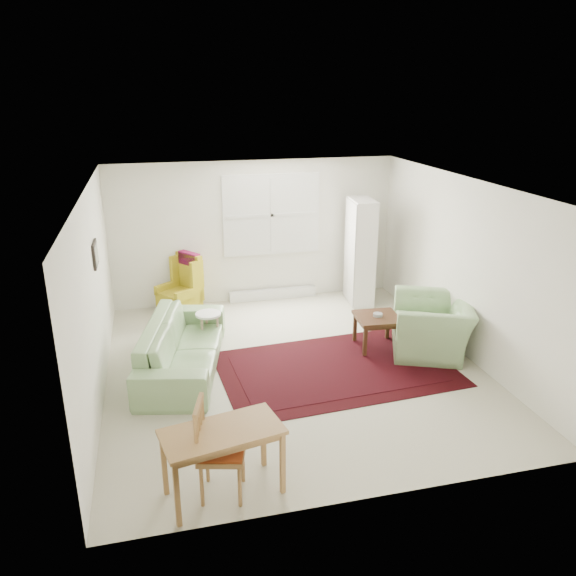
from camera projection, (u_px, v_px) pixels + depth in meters
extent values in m
cube|color=beige|center=(293.00, 366.00, 7.79)|extent=(5.00, 5.50, 0.01)
cube|color=white|center=(294.00, 186.00, 6.95)|extent=(5.00, 5.50, 0.01)
cube|color=white|center=(255.00, 232.00, 9.88)|extent=(5.00, 0.04, 2.50)
cube|color=white|center=(372.00, 381.00, 4.85)|extent=(5.00, 0.04, 2.50)
cube|color=white|center=(94.00, 297.00, 6.80)|extent=(0.04, 5.50, 2.50)
cube|color=white|center=(464.00, 267.00, 7.93)|extent=(0.04, 5.50, 2.50)
cube|color=white|center=(271.00, 215.00, 9.83)|extent=(1.72, 0.06, 1.42)
cube|color=white|center=(271.00, 215.00, 9.83)|extent=(1.60, 0.02, 1.30)
cube|color=silver|center=(273.00, 294.00, 10.27)|extent=(1.60, 0.12, 0.18)
cube|color=black|center=(95.00, 254.00, 7.13)|extent=(0.03, 0.42, 0.32)
cube|color=tan|center=(96.00, 254.00, 7.13)|extent=(0.01, 0.34, 0.24)
imported|color=#84A971|center=(182.00, 337.00, 7.57)|extent=(1.42, 2.51, 0.96)
imported|color=#84A971|center=(432.00, 321.00, 8.10)|extent=(1.44, 1.53, 0.95)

